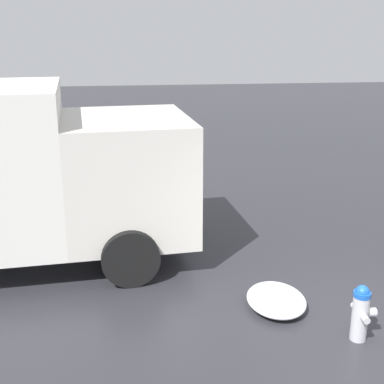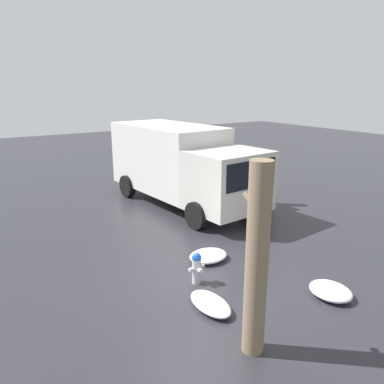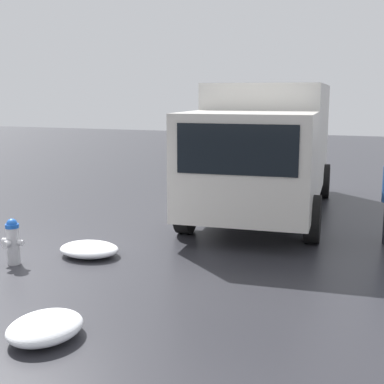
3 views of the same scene
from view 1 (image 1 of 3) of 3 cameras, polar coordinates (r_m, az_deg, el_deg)
name	(u,v)px [view 1 (image 1 of 3)]	position (r m, az deg, el deg)	size (l,w,h in m)	color
ground_plane	(357,339)	(7.43, 17.23, -14.74)	(60.00, 60.00, 0.00)	#28282D
fire_hydrant	(361,312)	(7.23, 17.55, -12.10)	(0.31, 0.41, 0.76)	#B7B7BC
pedestrian	(98,167)	(11.76, -9.99, 2.67)	(0.36, 0.36, 1.66)	#23232D
snow_pile_by_hydrant	(276,300)	(7.84, 8.97, -11.28)	(0.83, 1.05, 0.24)	white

